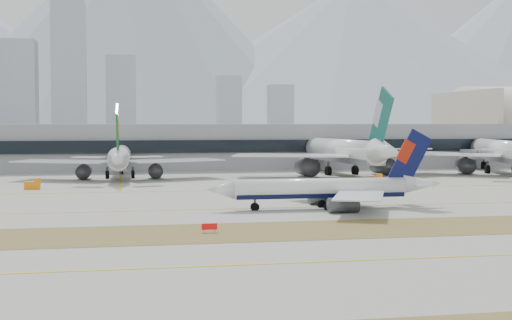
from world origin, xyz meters
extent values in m
plane|color=#99978F|center=(0.00, 0.00, 0.00)|extent=(3000.00, 3000.00, 0.00)
cube|color=brown|center=(0.00, -32.00, 0.02)|extent=(360.00, 18.00, 0.06)
cube|color=yellow|center=(0.00, -5.00, 0.03)|extent=(360.00, 0.45, 0.04)
cube|color=yellow|center=(0.00, -55.00, 0.03)|extent=(360.00, 0.45, 0.04)
cube|color=yellow|center=(0.00, 30.00, 0.03)|extent=(360.00, 0.45, 0.04)
cylinder|color=white|center=(9.72, -7.92, 3.77)|extent=(31.37, 3.43, 3.43)
cube|color=black|center=(9.72, -7.92, 2.83)|extent=(30.74, 2.92, 1.54)
cone|color=white|center=(-8.36, -7.93, 3.77)|extent=(4.79, 3.43, 3.43)
cone|color=white|center=(28.89, -7.92, 4.20)|extent=(6.97, 3.43, 3.43)
cube|color=white|center=(13.76, 1.59, 3.26)|extent=(13.52, 18.58, 0.21)
cube|color=white|center=(27.58, -3.46, 4.46)|extent=(4.38, 5.51, 0.14)
cylinder|color=#3F4247|center=(12.00, -1.58, 1.37)|extent=(5.23, 2.57, 2.57)
cube|color=#3F4247|center=(12.00, -1.58, 2.40)|extent=(2.18, 0.26, 1.20)
cube|color=white|center=(13.76, -17.43, 3.26)|extent=(13.52, 18.58, 0.21)
cube|color=white|center=(27.58, -12.38, 4.46)|extent=(4.38, 5.51, 0.14)
cylinder|color=#3F4247|center=(12.00, -14.26, 1.37)|extent=(5.23, 2.57, 2.57)
cube|color=#3F4247|center=(12.00, -14.26, 2.40)|extent=(2.18, 0.26, 1.20)
cube|color=#0A0E41|center=(26.71, -7.92, 8.99)|extent=(8.47, 0.31, 10.74)
cube|color=#AD1E0B|center=(25.84, -7.92, 10.15)|extent=(3.83, 0.38, 4.60)
cylinder|color=#3F4247|center=(-2.20, -7.93, 1.03)|extent=(0.41, 0.41, 2.06)
cylinder|color=black|center=(-2.20, -7.93, 0.60)|extent=(1.54, 0.60, 1.54)
cylinder|color=#3F4247|center=(10.59, -10.15, 1.03)|extent=(0.41, 0.41, 2.06)
cylinder|color=black|center=(10.59, -10.15, 0.60)|extent=(1.54, 0.60, 1.54)
cylinder|color=#3F4247|center=(10.59, -5.69, 1.03)|extent=(0.41, 0.41, 2.06)
cylinder|color=black|center=(10.59, -5.69, 0.60)|extent=(1.54, 0.60, 1.54)
cylinder|color=white|center=(-25.56, 71.48, 5.92)|extent=(6.36, 40.78, 5.38)
cube|color=slate|center=(-25.56, 71.48, 4.44)|extent=(5.53, 39.95, 2.42)
cone|color=white|center=(-24.99, 94.91, 5.92)|extent=(5.53, 6.34, 5.38)
cone|color=white|center=(-26.16, 46.64, 6.59)|extent=(5.59, 9.16, 5.38)
cube|color=white|center=(-11.19, 65.17, 5.11)|extent=(28.33, 20.17, 0.32)
cube|color=white|center=(-19.13, 48.17, 6.99)|extent=(8.35, 5.94, 0.22)
cylinder|color=#3F4247|center=(-15.96, 67.97, 2.15)|extent=(4.20, 6.87, 4.03)
cube|color=#3F4247|center=(-15.96, 67.97, 3.76)|extent=(0.47, 2.83, 1.88)
cube|color=white|center=(-40.22, 65.87, 5.11)|extent=(28.39, 21.11, 0.32)
cube|color=white|center=(-33.11, 48.51, 6.99)|extent=(8.42, 6.23, 0.22)
cylinder|color=#3F4247|center=(-35.32, 68.44, 2.15)|extent=(4.20, 6.87, 4.03)
cube|color=#3F4247|center=(-35.32, 68.44, 3.76)|extent=(0.47, 2.83, 1.88)
cube|color=#0D6021|center=(-26.09, 49.47, 12.98)|extent=(0.76, 11.25, 14.42)
cube|color=orange|center=(-26.06, 50.59, 14.54)|extent=(0.71, 5.08, 6.17)
cylinder|color=#3F4247|center=(-25.19, 86.93, 1.61)|extent=(0.65, 0.65, 3.23)
cylinder|color=black|center=(-25.19, 86.93, 0.94)|extent=(1.00, 2.44, 2.42)
cylinder|color=#3F4247|center=(-29.08, 70.44, 1.61)|extent=(0.65, 0.65, 3.23)
cylinder|color=black|center=(-29.08, 70.44, 0.94)|extent=(1.00, 2.44, 2.42)
cylinder|color=#3F4247|center=(-22.09, 70.27, 1.61)|extent=(0.65, 0.65, 3.23)
cylinder|color=black|center=(-22.09, 70.27, 0.94)|extent=(1.00, 2.44, 2.42)
cylinder|color=white|center=(38.72, 72.66, 7.27)|extent=(11.29, 50.39, 6.61)
cube|color=slate|center=(38.72, 72.66, 5.46)|extent=(10.21, 49.31, 2.98)
cone|color=white|center=(36.00, 101.35, 7.27)|extent=(7.30, 8.23, 6.61)
cone|color=white|center=(41.60, 42.24, 8.10)|extent=(7.63, 11.68, 6.61)
cube|color=white|center=(57.19, 67.03, 6.28)|extent=(34.88, 27.53, 0.40)
cube|color=white|center=(49.96, 45.13, 8.60)|extent=(10.43, 8.14, 0.26)
cylinder|color=#3F4247|center=(50.95, 69.76, 2.65)|extent=(5.72, 8.76, 4.96)
cube|color=#3F4247|center=(50.95, 69.76, 4.63)|extent=(0.82, 3.50, 2.31)
cube|color=white|center=(21.64, 63.67, 6.28)|extent=(34.58, 23.01, 0.40)
cube|color=white|center=(32.84, 43.51, 8.60)|extent=(10.10, 6.76, 0.26)
cylinder|color=#3F4247|center=(27.25, 67.52, 2.65)|extent=(5.72, 8.76, 4.96)
cube|color=#3F4247|center=(27.25, 67.52, 4.63)|extent=(0.82, 3.50, 2.31)
cube|color=#145B51|center=(41.27, 45.70, 15.95)|extent=(1.90, 13.82, 17.74)
cube|color=#B1B7BB|center=(41.14, 47.08, 17.88)|extent=(1.31, 6.28, 7.59)
cylinder|color=#3F4247|center=(36.93, 91.57, 1.98)|extent=(0.79, 0.79, 3.97)
cylinder|color=black|center=(36.93, 91.57, 1.16)|extent=(1.43, 3.07, 2.98)
cylinder|color=#3F4247|center=(34.57, 70.87, 1.98)|extent=(0.79, 0.79, 3.97)
cylinder|color=black|center=(34.57, 70.87, 1.16)|extent=(1.43, 3.07, 2.98)
cylinder|color=#3F4247|center=(43.13, 71.68, 1.98)|extent=(0.79, 0.79, 3.97)
cylinder|color=black|center=(43.13, 71.68, 1.16)|extent=(1.43, 3.07, 2.98)
cylinder|color=white|center=(88.72, 69.45, 6.98)|extent=(17.35, 48.10, 6.34)
cube|color=slate|center=(88.72, 69.45, 5.23)|extent=(16.20, 46.94, 2.85)
cone|color=white|center=(95.17, 96.32, 6.98)|extent=(7.88, 8.60, 6.34)
cube|color=white|center=(70.43, 66.60, 6.02)|extent=(32.88, 29.03, 0.38)
cube|color=white|center=(74.34, 44.83, 8.24)|extent=(10.01, 8.61, 0.25)
cylinder|color=#3F4247|center=(76.72, 68.35, 2.54)|extent=(6.49, 8.88, 4.76)
cube|color=#3F4247|center=(76.72, 68.35, 4.44)|extent=(1.24, 3.35, 2.22)
cylinder|color=#3F4247|center=(92.97, 87.16, 1.90)|extent=(0.76, 0.76, 3.80)
cylinder|color=black|center=(92.97, 87.16, 1.11)|extent=(1.74, 3.03, 2.85)
cylinder|color=#3F4247|center=(84.40, 69.12, 1.90)|extent=(0.76, 0.76, 3.80)
cylinder|color=black|center=(84.40, 69.12, 1.11)|extent=(1.74, 3.03, 2.85)
cube|color=gray|center=(0.00, 115.00, 7.50)|extent=(280.00, 42.00, 15.00)
cube|color=black|center=(0.00, 93.50, 7.95)|extent=(280.00, 1.20, 4.00)
cube|color=beige|center=(110.00, 135.00, 14.10)|extent=(2.00, 57.00, 27.90)
cube|color=red|center=(-13.21, -32.00, 0.90)|extent=(2.20, 0.15, 0.90)
cylinder|color=orange|center=(-14.01, -32.00, 0.25)|extent=(0.10, 0.10, 0.50)
cylinder|color=orange|center=(-12.41, -32.00, 0.25)|extent=(0.10, 0.10, 0.50)
cube|color=orange|center=(37.17, 38.82, 0.90)|extent=(3.50, 2.00, 1.80)
cube|color=orange|center=(38.37, 38.82, 2.10)|extent=(1.20, 1.80, 1.00)
cylinder|color=black|center=(35.97, 38.02, 0.35)|extent=(0.70, 0.30, 0.70)
cylinder|color=black|center=(35.97, 39.62, 0.35)|extent=(0.70, 0.30, 0.70)
cylinder|color=black|center=(38.37, 38.02, 0.35)|extent=(0.70, 0.30, 0.70)
cylinder|color=black|center=(38.37, 39.62, 0.35)|extent=(0.70, 0.30, 0.70)
cube|color=orange|center=(-45.59, 40.79, 0.90)|extent=(3.50, 2.00, 1.80)
cube|color=orange|center=(-44.39, 40.79, 2.10)|extent=(1.20, 1.80, 1.00)
cylinder|color=black|center=(-46.79, 39.99, 0.35)|extent=(0.70, 0.30, 0.70)
cylinder|color=black|center=(-46.79, 41.59, 0.35)|extent=(0.70, 0.30, 0.70)
cylinder|color=black|center=(-44.39, 39.99, 0.35)|extent=(0.70, 0.30, 0.70)
cylinder|color=black|center=(-44.39, 41.59, 0.35)|extent=(0.70, 0.30, 0.70)
cube|color=#9A9EAF|center=(-105.00, 455.00, 40.00)|extent=(30.00, 27.00, 80.00)
cube|color=#9A9EAF|center=(-65.00, 450.00, 55.00)|extent=(26.00, 23.40, 110.00)
cube|color=#9A9EAF|center=(-25.00, 465.00, 35.00)|extent=(24.00, 21.60, 70.00)
cube|color=#9A9EAF|center=(65.00, 470.00, 27.50)|extent=(20.00, 18.00, 55.00)
cube|color=#9A9EAF|center=(110.00, 470.00, 24.00)|extent=(20.00, 18.00, 48.00)
cone|color=#9EA8B7|center=(0.00, 1400.00, 211.50)|extent=(900.00, 900.00, 470.00)
cone|color=#9EA8B7|center=(480.00, 1390.00, 157.50)|extent=(1120.00, 1120.00, 350.00)
camera|label=1|loc=(-25.22, -130.43, 15.42)|focal=50.00mm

